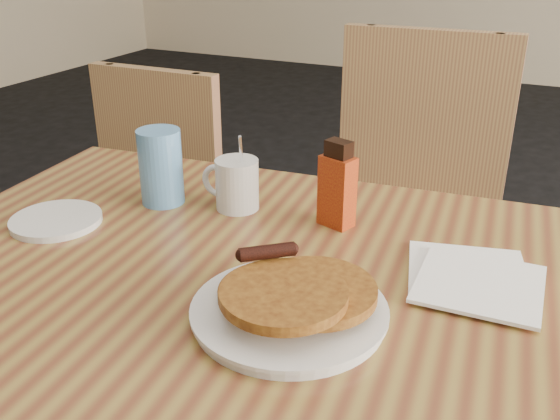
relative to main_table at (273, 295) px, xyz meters
The scene contains 9 objects.
main_table is the anchor object (origin of this frame).
chair_main_far 0.77m from the main_table, 88.02° to the left, with size 0.47×0.47×1.00m.
chair_wall_extra 0.88m from the main_table, 141.27° to the left, with size 0.40×0.40×0.89m.
pancake_plate 0.14m from the main_table, 52.94° to the right, with size 0.27×0.27×0.08m.
coffee_mug 0.27m from the main_table, 131.46° to the left, with size 0.12×0.08×0.15m.
syrup_bottle 0.24m from the main_table, 82.52° to the left, with size 0.07×0.05×0.16m.
napkin_stack 0.31m from the main_table, 20.37° to the left, with size 0.22×0.23×0.01m.
blue_tumbler 0.37m from the main_table, 153.35° to the left, with size 0.08×0.08×0.15m, color #5792CE.
side_saucer 0.43m from the main_table, behind, with size 0.16×0.16×0.01m, color silver.
Camera 1 is at (0.34, -0.73, 1.24)m, focal length 40.00 mm.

